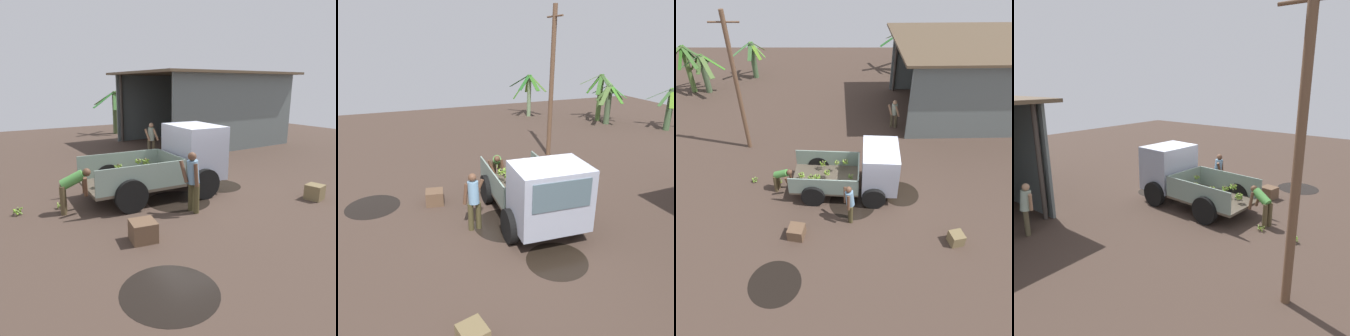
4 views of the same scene
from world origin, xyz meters
The scene contains 13 objects.
ground centered at (0.00, 0.00, 0.00)m, with size 36.00×36.00×0.00m, color #43332A.
mud_patch_0 centered at (-3.21, -3.92, 0.00)m, with size 1.64×1.64×0.01m, color black.
mud_patch_1 centered at (-0.75, -0.43, 0.00)m, with size 1.81×1.81×0.01m, color black.
mud_patch_2 centered at (1.19, 0.12, 0.00)m, with size 1.46×1.46×0.01m, color black.
cargo_truck centered at (-0.13, 0.34, 1.07)m, with size 4.22×2.33×2.05m.
utility_pole centered at (-5.63, 3.48, 3.14)m, with size 1.21×0.19×6.14m.
person_foreground_visitor centered at (-0.88, -1.30, 0.89)m, with size 0.42×0.64×1.61m.
person_worker_loading centered at (-3.55, 0.30, 0.72)m, with size 0.83×0.71×1.17m.
person_bystander_near_shed centered at (1.49, 5.27, 0.87)m, with size 0.65×0.51×1.56m.
banana_bunch_on_ground_0 centered at (-3.78, 0.77, 0.11)m, with size 0.23×0.23×0.19m.
banana_bunch_on_ground_1 centered at (-4.83, 0.87, 0.12)m, with size 0.26×0.26×0.20m.
wooden_crate_0 centered at (-2.73, -2.07, 0.22)m, with size 0.54×0.54×0.44m, color brown.
wooden_crate_1 centered at (2.74, -2.35, 0.22)m, with size 0.45×0.45×0.44m, color brown.
Camera 4 is at (-7.63, 9.33, 4.43)m, focal length 35.00 mm.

